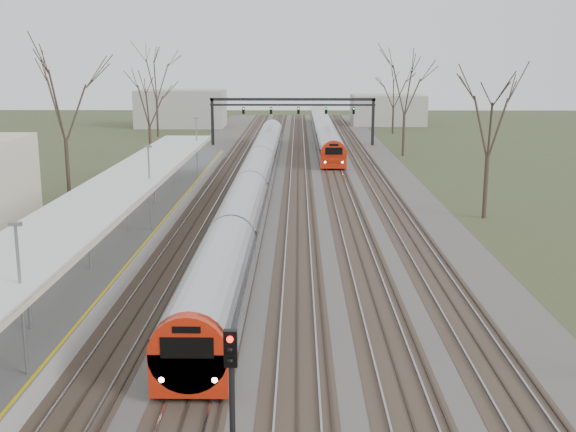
% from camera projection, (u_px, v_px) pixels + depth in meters
% --- Properties ---
extents(track_bed, '(24.00, 160.00, 0.22)m').
position_uv_depth(track_bed, '(290.00, 185.00, 63.33)').
color(track_bed, '#474442').
rests_on(track_bed, ground).
extents(platform, '(3.50, 69.00, 1.00)m').
position_uv_depth(platform, '(142.00, 225.00, 46.28)').
color(platform, '#9E9B93').
rests_on(platform, ground).
extents(canopy, '(4.10, 50.00, 3.11)m').
position_uv_depth(canopy, '(122.00, 185.00, 41.14)').
color(canopy, slate).
rests_on(canopy, platform).
extents(signal_gantry, '(21.00, 0.59, 6.08)m').
position_uv_depth(signal_gantry, '(293.00, 107.00, 91.59)').
color(signal_gantry, black).
rests_on(signal_gantry, ground).
extents(tree_west_far, '(5.50, 5.50, 11.33)m').
position_uv_depth(tree_west_far, '(63.00, 98.00, 55.04)').
color(tree_west_far, '#2D231C').
rests_on(tree_west_far, ground).
extents(tree_east_far, '(5.00, 5.00, 10.30)m').
position_uv_depth(tree_east_far, '(490.00, 114.00, 48.90)').
color(tree_east_far, '#2D231C').
rests_on(tree_east_far, ground).
extents(train_near, '(2.62, 75.21, 3.05)m').
position_uv_depth(train_near, '(256.00, 176.00, 59.40)').
color(train_near, '#B8BAC3').
rests_on(train_near, ground).
extents(train_far, '(2.62, 60.21, 3.05)m').
position_uv_depth(train_far, '(324.00, 128.00, 100.31)').
color(train_far, '#B8BAC3').
rests_on(train_far, ground).
extents(signal_post, '(0.35, 0.45, 4.10)m').
position_uv_depth(signal_post, '(231.00, 378.00, 19.01)').
color(signal_post, black).
rests_on(signal_post, ground).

